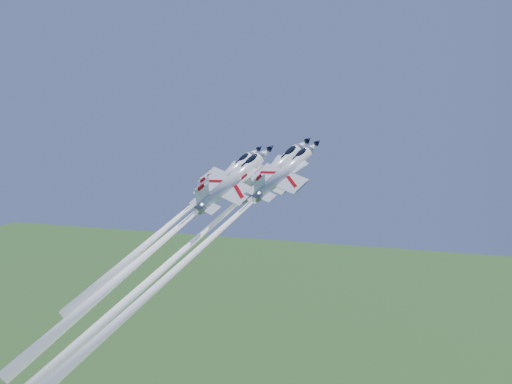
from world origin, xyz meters
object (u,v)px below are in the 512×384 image
(jet_right, at_px, (189,258))
(jet_slot, at_px, (162,241))
(jet_left, at_px, (177,219))
(jet_lead, at_px, (162,269))

(jet_right, height_order, jet_slot, jet_right)
(jet_left, relative_size, jet_slot, 0.80)
(jet_slot, bearing_deg, jet_left, 121.01)
(jet_lead, height_order, jet_left, jet_lead)
(jet_lead, xyz_separation_m, jet_right, (6.76, -5.12, 3.72))
(jet_lead, bearing_deg, jet_slot, 138.90)
(jet_left, relative_size, jet_right, 0.71)
(jet_left, bearing_deg, jet_right, -28.06)
(jet_left, xyz_separation_m, jet_right, (6.96, -11.22, -3.03))
(jet_right, bearing_deg, jet_left, 151.94)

